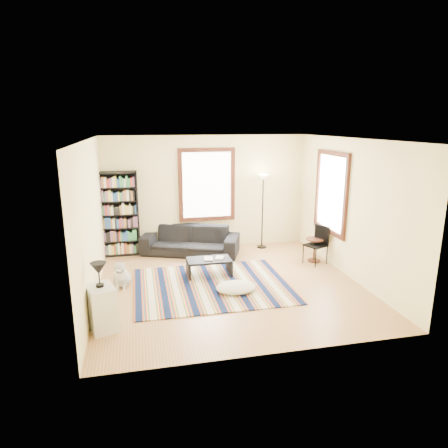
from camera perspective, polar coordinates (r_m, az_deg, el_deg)
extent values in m
cube|color=tan|center=(7.96, 0.78, -8.92)|extent=(5.00, 5.00, 0.10)
cube|color=white|center=(7.32, 0.86, 12.42)|extent=(5.00, 5.00, 0.10)
cube|color=#FDEAAB|center=(9.96, -2.53, 4.53)|extent=(5.00, 0.10, 2.80)
cube|color=#FDEAAB|center=(5.15, 7.30, -4.97)|extent=(5.00, 0.10, 2.80)
cube|color=#FDEAAB|center=(7.37, -18.86, 0.27)|extent=(0.10, 5.00, 2.80)
cube|color=#FDEAAB|center=(8.45, 17.92, 2.07)|extent=(0.10, 5.00, 2.80)
cube|color=white|center=(9.85, -2.46, 5.60)|extent=(1.20, 0.06, 1.60)
cube|color=white|center=(9.06, 15.06, 4.35)|extent=(0.06, 1.20, 1.60)
cube|color=#0B173A|center=(7.87, -1.76, -8.75)|extent=(2.98, 2.39, 0.02)
imported|color=black|center=(9.65, -4.82, -2.33)|extent=(2.46, 1.67, 0.67)
cube|color=black|center=(9.68, -14.73, 1.37)|extent=(0.90, 0.30, 2.00)
cube|color=black|center=(8.31, -2.14, -6.20)|extent=(1.02, 0.77, 0.36)
imported|color=beige|center=(8.23, -2.84, -5.00)|extent=(0.21, 0.26, 0.02)
imported|color=beige|center=(8.32, -1.20, -4.79)|extent=(0.24, 0.27, 0.02)
ellipsoid|color=beige|center=(7.57, 1.73, -9.03)|extent=(0.83, 0.67, 0.19)
cylinder|color=#401710|center=(9.35, 12.78, -3.62)|extent=(0.52, 0.52, 0.54)
cube|color=black|center=(9.15, 12.94, -2.97)|extent=(0.55, 0.54, 0.86)
cube|color=silver|center=(6.48, -17.07, -11.40)|extent=(0.52, 0.60, 0.70)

